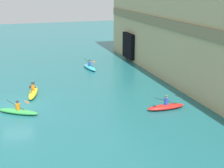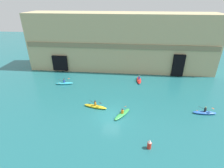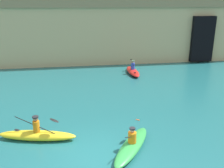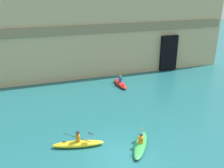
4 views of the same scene
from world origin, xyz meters
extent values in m
plane|color=#1E6066|center=(0.00, 0.00, 0.00)|extent=(120.00, 120.00, 0.00)
cube|color=tan|center=(0.13, 18.52, 6.04)|extent=(39.92, 6.98, 12.08)
cube|color=#847555|center=(0.13, 14.98, 5.96)|extent=(39.12, 0.24, 0.98)
cube|color=black|center=(-12.79, 14.88, 1.98)|extent=(3.25, 0.70, 3.29)
cube|color=black|center=(12.22, 14.88, 2.40)|extent=(2.30, 0.70, 4.53)
ellipsoid|color=green|center=(1.55, 0.17, 0.18)|extent=(2.51, 3.28, 0.35)
cylinder|color=orange|center=(1.55, 0.17, 0.59)|extent=(0.36, 0.36, 0.48)
sphere|color=tan|center=(1.55, 0.17, 0.93)|extent=(0.21, 0.21, 0.21)
cylinder|color=#232328|center=(1.55, 0.17, 1.02)|extent=(0.26, 0.26, 0.06)
cylinder|color=black|center=(1.55, 0.17, 0.62)|extent=(0.97, 1.63, 0.97)
ellipsoid|color=#D84C19|center=(1.96, 0.87, 1.03)|extent=(0.36, 0.45, 0.24)
ellipsoid|color=#D84C19|center=(1.14, -0.54, 0.20)|extent=(0.36, 0.45, 0.24)
ellipsoid|color=red|center=(4.29, 11.62, 0.21)|extent=(0.87, 3.24, 0.41)
cylinder|color=#2D47B7|center=(4.29, 11.62, 0.69)|extent=(0.32, 0.32, 0.56)
sphere|color=beige|center=(4.29, 11.62, 1.08)|extent=(0.22, 0.22, 0.22)
cylinder|color=#4C6B4C|center=(4.29, 11.62, 1.17)|extent=(0.27, 0.27, 0.06)
cylinder|color=black|center=(4.29, 11.62, 0.72)|extent=(0.11, 2.11, 0.81)
ellipsoid|color=black|center=(4.33, 12.55, 1.06)|extent=(0.20, 0.44, 0.20)
ellipsoid|color=black|center=(4.26, 10.68, 0.38)|extent=(0.20, 0.44, 0.20)
ellipsoid|color=blue|center=(13.20, 1.69, 0.19)|extent=(3.27, 0.78, 0.38)
cylinder|color=#232328|center=(13.20, 1.69, 0.66)|extent=(0.31, 0.31, 0.57)
sphere|color=brown|center=(13.20, 1.69, 1.04)|extent=(0.20, 0.20, 0.20)
cylinder|color=#4C6B4C|center=(13.20, 1.69, 1.13)|extent=(0.25, 0.25, 0.06)
cylinder|color=black|center=(13.20, 1.69, 0.69)|extent=(1.99, 0.39, 0.91)
ellipsoid|color=#D84C19|center=(12.32, 1.85, 0.30)|extent=(0.45, 0.25, 0.22)
ellipsoid|color=#D84C19|center=(14.08, 1.53, 1.08)|extent=(0.45, 0.25, 0.22)
ellipsoid|color=#33B2C6|center=(-9.91, 8.76, 0.21)|extent=(3.33, 1.23, 0.41)
cylinder|color=#2D47B7|center=(-9.91, 8.76, 0.65)|extent=(0.29, 0.29, 0.47)
sphere|color=beige|center=(-9.91, 8.76, 0.99)|extent=(0.22, 0.22, 0.22)
cylinder|color=#232328|center=(-9.91, 8.76, 1.08)|extent=(0.28, 0.28, 0.06)
cylinder|color=black|center=(-9.91, 8.76, 0.67)|extent=(1.92, 0.79, 0.97)
ellipsoid|color=#D84C19|center=(-10.75, 8.42, 0.25)|extent=(0.46, 0.32, 0.23)
ellipsoid|color=#D84C19|center=(-9.06, 9.10, 1.09)|extent=(0.46, 0.32, 0.23)
ellipsoid|color=yellow|center=(-2.57, 1.62, 0.21)|extent=(3.65, 1.40, 0.42)
cylinder|color=orange|center=(-2.57, 1.62, 0.68)|extent=(0.30, 0.30, 0.53)
sphere|color=#9E704C|center=(-2.57, 1.62, 1.06)|extent=(0.23, 0.23, 0.23)
cylinder|color=#232328|center=(-2.57, 1.62, 1.15)|extent=(0.28, 0.28, 0.06)
cylinder|color=black|center=(-2.57, 1.62, 0.71)|extent=(1.92, 0.65, 0.80)
ellipsoid|color=black|center=(-3.42, 1.89, 0.37)|extent=(0.46, 0.30, 0.20)
ellipsoid|color=black|center=(-1.73, 1.35, 1.05)|extent=(0.46, 0.30, 0.20)
cylinder|color=red|center=(4.79, -5.52, 0.40)|extent=(0.46, 0.46, 0.81)
cone|color=white|center=(4.79, -5.52, 1.04)|extent=(0.39, 0.39, 0.46)
camera|label=1|loc=(25.34, 0.26, 9.67)|focal=50.00mm
camera|label=2|loc=(2.14, -19.93, 15.03)|focal=28.00mm
camera|label=3|loc=(-0.71, -8.91, 6.10)|focal=40.00mm
camera|label=4|loc=(-5.04, -13.13, 10.52)|focal=40.00mm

